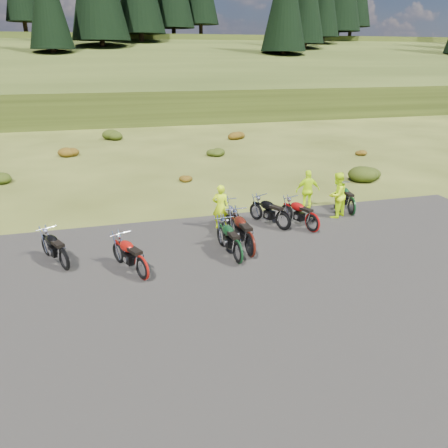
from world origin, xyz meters
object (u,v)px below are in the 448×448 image
object	(u,v)px
person_middle	(221,208)
motorcycle_0	(66,271)
motorcycle_3	(236,240)
motorcycle_7	(351,216)

from	to	relation	value
person_middle	motorcycle_0	bearing A→B (deg)	34.62
motorcycle_0	motorcycle_3	xyz separation A→B (m)	(5.37, 0.89, 0.00)
motorcycle_7	person_middle	xyz separation A→B (m)	(-5.19, 0.03, 0.79)
motorcycle_3	motorcycle_0	bearing A→B (deg)	99.72
person_middle	motorcycle_7	bearing A→B (deg)	-167.09
motorcycle_3	person_middle	world-z (taller)	person_middle
motorcycle_7	person_middle	size ratio (longest dim) A/B	1.25
motorcycle_3	person_middle	bearing A→B (deg)	12.66
motorcycle_0	person_middle	size ratio (longest dim) A/B	1.21
motorcycle_7	person_middle	world-z (taller)	person_middle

